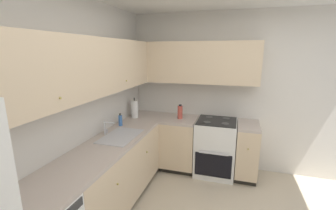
% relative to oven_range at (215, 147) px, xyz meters
% --- Properties ---
extents(wall_back, '(4.04, 0.05, 2.58)m').
position_rel_oven_range_xyz_m(wall_back, '(-1.69, 1.50, 0.84)').
color(wall_back, silver).
rests_on(wall_back, ground_plane).
extents(wall_right, '(0.05, 3.68, 2.58)m').
position_rel_oven_range_xyz_m(wall_right, '(0.31, -0.32, 0.84)').
color(wall_right, silver).
rests_on(wall_right, ground_plane).
extents(lower_cabinets_back, '(1.84, 0.62, 0.85)m').
position_rel_oven_range_xyz_m(lower_cabinets_back, '(-1.24, 1.17, -0.02)').
color(lower_cabinets_back, beige).
rests_on(lower_cabinets_back, ground_plane).
extents(countertop_back, '(3.04, 0.60, 0.03)m').
position_rel_oven_range_xyz_m(countertop_back, '(-1.24, 1.17, 0.42)').
color(countertop_back, '#B7A89E').
rests_on(countertop_back, lower_cabinets_back).
extents(lower_cabinets_right, '(0.62, 1.51, 0.85)m').
position_rel_oven_range_xyz_m(lower_cabinets_right, '(-0.02, 0.20, -0.02)').
color(lower_cabinets_right, beige).
rests_on(lower_cabinets_right, ground_plane).
extents(countertop_right, '(0.60, 1.51, 0.03)m').
position_rel_oven_range_xyz_m(countertop_right, '(-0.02, 0.20, 0.42)').
color(countertop_right, '#B7A89E').
rests_on(countertop_right, lower_cabinets_right).
extents(oven_range, '(0.68, 0.62, 1.03)m').
position_rel_oven_range_xyz_m(oven_range, '(0.00, 0.00, 0.00)').
color(oven_range, white).
rests_on(oven_range, ground_plane).
extents(upper_cabinets_back, '(2.72, 0.34, 0.65)m').
position_rel_oven_range_xyz_m(upper_cabinets_back, '(-1.40, 1.31, 1.34)').
color(upper_cabinets_back, beige).
extents(upper_cabinets_right, '(0.32, 2.06, 0.65)m').
position_rel_oven_range_xyz_m(upper_cabinets_right, '(0.12, 0.44, 1.34)').
color(upper_cabinets_right, beige).
extents(sink, '(0.62, 0.40, 0.10)m').
position_rel_oven_range_xyz_m(sink, '(-1.03, 1.14, 0.39)').
color(sink, '#B7B7BC').
rests_on(sink, countertop_back).
extents(faucet, '(0.07, 0.16, 0.18)m').
position_rel_oven_range_xyz_m(faucet, '(-1.03, 1.35, 0.54)').
color(faucet, silver).
rests_on(faucet, countertop_back).
extents(soap_bottle, '(0.06, 0.06, 0.19)m').
position_rel_oven_range_xyz_m(soap_bottle, '(-0.64, 1.35, 0.52)').
color(soap_bottle, '#3F72BF').
rests_on(soap_bottle, countertop_back).
extents(paper_towel_roll, '(0.11, 0.11, 0.35)m').
position_rel_oven_range_xyz_m(paper_towel_roll, '(-0.18, 1.33, 0.58)').
color(paper_towel_roll, white).
rests_on(paper_towel_roll, countertop_back).
extents(oil_bottle, '(0.08, 0.08, 0.23)m').
position_rel_oven_range_xyz_m(oil_bottle, '(-0.02, 0.60, 0.54)').
color(oil_bottle, '#BF4C3F').
rests_on(oil_bottle, countertop_right).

